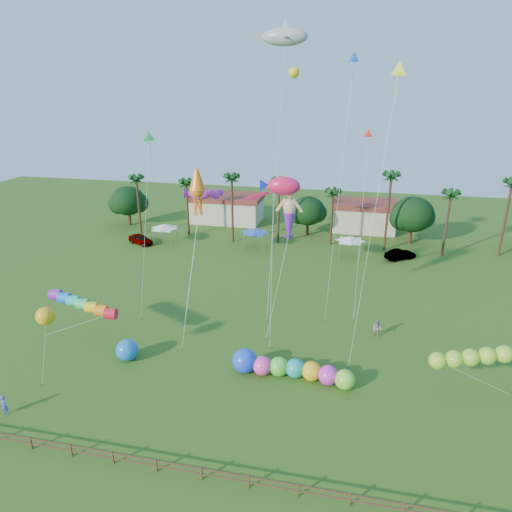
% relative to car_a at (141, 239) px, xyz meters
% --- Properties ---
extents(ground, '(160.00, 160.00, 0.00)m').
position_rel_car_a_xyz_m(ground, '(23.62, -34.94, -0.76)').
color(ground, '#285116').
rests_on(ground, ground).
extents(tree_line, '(69.46, 8.91, 11.00)m').
position_rel_car_a_xyz_m(tree_line, '(27.19, 9.06, 3.52)').
color(tree_line, '#3A2819').
rests_on(tree_line, ground).
extents(buildings_row, '(35.00, 7.00, 4.00)m').
position_rel_car_a_xyz_m(buildings_row, '(20.53, 15.06, 1.24)').
color(buildings_row, beige).
rests_on(buildings_row, ground).
extents(tent_row, '(31.00, 4.00, 0.60)m').
position_rel_car_a_xyz_m(tent_row, '(17.62, 1.40, 1.99)').
color(tent_row, white).
rests_on(tent_row, ground).
extents(fence, '(36.12, 0.12, 1.00)m').
position_rel_car_a_xyz_m(fence, '(23.62, -40.94, -0.14)').
color(fence, brown).
rests_on(fence, ground).
extents(car_a, '(4.77, 3.61, 1.51)m').
position_rel_car_a_xyz_m(car_a, '(0.00, 0.00, 0.00)').
color(car_a, '#4C4C54').
rests_on(car_a, ground).
extents(car_b, '(4.47, 3.71, 1.44)m').
position_rel_car_a_xyz_m(car_b, '(38.64, 1.54, -0.04)').
color(car_b, '#4C4C54').
rests_on(car_b, ground).
extents(spectator_a, '(0.63, 0.45, 1.59)m').
position_rel_car_a_xyz_m(spectator_a, '(7.43, -38.30, 0.04)').
color(spectator_a, blue).
rests_on(spectator_a, ground).
extents(spectator_b, '(1.10, 1.01, 1.81)m').
position_rel_car_a_xyz_m(spectator_b, '(34.77, -20.94, 0.15)').
color(spectator_b, '#A18A86').
rests_on(spectator_b, ground).
extents(caterpillar_inflatable, '(10.37, 2.51, 2.11)m').
position_rel_car_a_xyz_m(caterpillar_inflatable, '(27.27, -29.31, 0.13)').
color(caterpillar_inflatable, '#FF43AA').
rests_on(caterpillar_inflatable, ground).
extents(blue_ball, '(1.97, 1.97, 1.97)m').
position_rel_car_a_xyz_m(blue_ball, '(12.95, -29.69, 0.23)').
color(blue_ball, blue).
rests_on(blue_ball, ground).
extents(rainbow_tube, '(9.96, 1.57, 4.14)m').
position_rel_car_a_xyz_m(rainbow_tube, '(9.05, -28.29, 2.87)').
color(rainbow_tube, red).
rests_on(rainbow_tube, ground).
extents(green_worm, '(9.84, 2.38, 4.03)m').
position_rel_car_a_xyz_m(green_worm, '(38.80, -29.29, 2.47)').
color(green_worm, '#8ECD2D').
rests_on(green_worm, ground).
extents(orange_ball_kite, '(1.81, 1.77, 6.82)m').
position_rel_car_a_xyz_m(orange_ball_kite, '(8.71, -33.93, 5.33)').
color(orange_ball_kite, yellow).
rests_on(orange_ball_kite, ground).
extents(merman_kite, '(2.54, 5.17, 13.29)m').
position_rel_car_a_xyz_m(merman_kite, '(25.70, -19.50, 10.22)').
color(merman_kite, '#E1AD80').
rests_on(merman_kite, ground).
extents(fish_kite, '(4.89, 7.10, 15.16)m').
position_rel_car_a_xyz_m(fish_kite, '(25.14, -19.72, 13.43)').
color(fish_kite, '#DB184E').
rests_on(fish_kite, ground).
extents(shark_kite, '(6.23, 7.84, 28.36)m').
position_rel_car_a_xyz_m(shark_kite, '(24.09, -14.24, 26.54)').
color(shark_kite, '#9CA5AA').
rests_on(shark_kite, ground).
extents(squid_kite, '(1.73, 5.57, 16.12)m').
position_rel_car_a_xyz_m(squid_kite, '(17.65, -22.57, 13.27)').
color(squid_kite, orange).
rests_on(squid_kite, ground).
extents(lobster_kite, '(4.29, 5.46, 14.01)m').
position_rel_car_a_xyz_m(lobster_kite, '(17.21, -20.72, 12.50)').
color(lobster_kite, '#B827C5').
rests_on(lobster_kite, ground).
extents(delta_kite_red, '(1.08, 4.26, 19.02)m').
position_rel_car_a_xyz_m(delta_kite_red, '(32.54, -14.15, 17.27)').
color(delta_kite_red, red).
rests_on(delta_kite_red, ground).
extents(delta_kite_yellow, '(2.68, 4.37, 24.72)m').
position_rel_car_a_xyz_m(delta_kite_yellow, '(34.16, -23.04, 22.93)').
color(delta_kite_yellow, '#EAFF1A').
rests_on(delta_kite_yellow, ground).
extents(delta_kite_green, '(1.29, 5.13, 18.79)m').
position_rel_car_a_xyz_m(delta_kite_green, '(11.13, -17.96, 17.13)').
color(delta_kite_green, '#30CE5B').
rests_on(delta_kite_green, ground).
extents(delta_kite_blue, '(1.72, 4.23, 25.93)m').
position_rel_car_a_xyz_m(delta_kite_blue, '(30.65, -14.93, 24.01)').
color(delta_kite_blue, blue).
rests_on(delta_kite_blue, ground).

